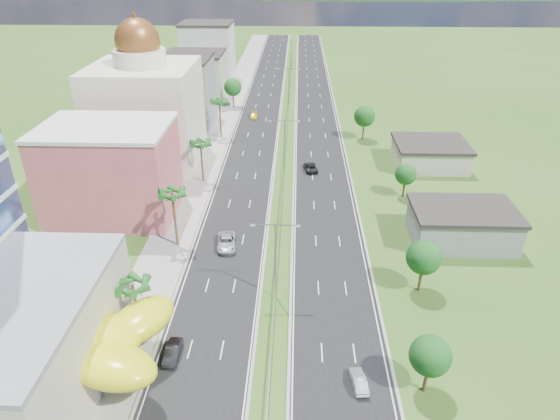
# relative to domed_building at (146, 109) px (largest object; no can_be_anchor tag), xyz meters

# --- Properties ---
(ground) EXTENTS (500.00, 500.00, 0.00)m
(ground) POSITION_rel_domed_building_xyz_m (28.00, -55.00, -11.35)
(ground) COLOR #2D5119
(ground) RESTS_ON ground
(road_left) EXTENTS (11.00, 260.00, 0.04)m
(road_left) POSITION_rel_domed_building_xyz_m (20.50, 35.00, -11.33)
(road_left) COLOR black
(road_left) RESTS_ON ground
(road_right) EXTENTS (11.00, 260.00, 0.04)m
(road_right) POSITION_rel_domed_building_xyz_m (35.50, 35.00, -11.33)
(road_right) COLOR black
(road_right) RESTS_ON ground
(sidewalk_left) EXTENTS (7.00, 260.00, 0.12)m
(sidewalk_left) POSITION_rel_domed_building_xyz_m (11.00, 35.00, -11.29)
(sidewalk_left) COLOR gray
(sidewalk_left) RESTS_ON ground
(median_guardrail) EXTENTS (0.10, 216.06, 0.76)m
(median_guardrail) POSITION_rel_domed_building_xyz_m (28.00, 16.99, -10.74)
(median_guardrail) COLOR gray
(median_guardrail) RESTS_ON ground
(streetlight_median_b) EXTENTS (6.04, 0.25, 11.00)m
(streetlight_median_b) POSITION_rel_domed_building_xyz_m (28.00, -45.00, -4.61)
(streetlight_median_b) COLOR gray
(streetlight_median_b) RESTS_ON ground
(streetlight_median_c) EXTENTS (6.04, 0.25, 11.00)m
(streetlight_median_c) POSITION_rel_domed_building_xyz_m (28.00, -5.00, -4.61)
(streetlight_median_c) COLOR gray
(streetlight_median_c) RESTS_ON ground
(streetlight_median_d) EXTENTS (6.04, 0.25, 11.00)m
(streetlight_median_d) POSITION_rel_domed_building_xyz_m (28.00, 40.00, -4.61)
(streetlight_median_d) COLOR gray
(streetlight_median_d) RESTS_ON ground
(streetlight_median_e) EXTENTS (6.04, 0.25, 11.00)m
(streetlight_median_e) POSITION_rel_domed_building_xyz_m (28.00, 85.00, -4.61)
(streetlight_median_e) COLOR gray
(streetlight_median_e) RESTS_ON ground
(lime_canopy) EXTENTS (18.00, 15.00, 7.40)m
(lime_canopy) POSITION_rel_domed_building_xyz_m (8.00, -59.00, -6.36)
(lime_canopy) COLOR yellow
(lime_canopy) RESTS_ON ground
(pink_shophouse) EXTENTS (20.00, 15.00, 15.00)m
(pink_shophouse) POSITION_rel_domed_building_xyz_m (0.00, -23.00, -3.85)
(pink_shophouse) COLOR #C4505B
(pink_shophouse) RESTS_ON ground
(domed_building) EXTENTS (20.00, 20.00, 28.70)m
(domed_building) POSITION_rel_domed_building_xyz_m (0.00, 0.00, 0.00)
(domed_building) COLOR beige
(domed_building) RESTS_ON ground
(midrise_grey) EXTENTS (16.00, 15.00, 16.00)m
(midrise_grey) POSITION_rel_domed_building_xyz_m (1.00, 25.00, -3.35)
(midrise_grey) COLOR gray
(midrise_grey) RESTS_ON ground
(midrise_beige) EXTENTS (16.00, 15.00, 13.00)m
(midrise_beige) POSITION_rel_domed_building_xyz_m (1.00, 47.00, -4.85)
(midrise_beige) COLOR #B1A892
(midrise_beige) RESTS_ON ground
(midrise_white) EXTENTS (16.00, 15.00, 18.00)m
(midrise_white) POSITION_rel_domed_building_xyz_m (1.00, 70.00, -2.35)
(midrise_white) COLOR silver
(midrise_white) RESTS_ON ground
(shed_near) EXTENTS (15.00, 10.00, 5.00)m
(shed_near) POSITION_rel_domed_building_xyz_m (56.00, -30.00, -8.85)
(shed_near) COLOR gray
(shed_near) RESTS_ON ground
(shed_far) EXTENTS (14.00, 12.00, 4.40)m
(shed_far) POSITION_rel_domed_building_xyz_m (58.00, -0.00, -9.15)
(shed_far) COLOR #B1A892
(shed_far) RESTS_ON ground
(palm_tree_b) EXTENTS (3.60, 3.60, 8.10)m
(palm_tree_b) POSITION_rel_domed_building_xyz_m (12.50, -53.00, -4.29)
(palm_tree_b) COLOR #47301C
(palm_tree_b) RESTS_ON ground
(palm_tree_c) EXTENTS (3.60, 3.60, 9.60)m
(palm_tree_c) POSITION_rel_domed_building_xyz_m (12.50, -33.00, -2.85)
(palm_tree_c) COLOR #47301C
(palm_tree_c) RESTS_ON ground
(palm_tree_d) EXTENTS (3.60, 3.60, 8.60)m
(palm_tree_d) POSITION_rel_domed_building_xyz_m (12.50, -10.00, -3.81)
(palm_tree_d) COLOR #47301C
(palm_tree_d) RESTS_ON ground
(palm_tree_e) EXTENTS (3.60, 3.60, 9.40)m
(palm_tree_e) POSITION_rel_domed_building_xyz_m (12.50, 15.00, -3.05)
(palm_tree_e) COLOR #47301C
(palm_tree_e) RESTS_ON ground
(leafy_tree_lfar) EXTENTS (4.90, 4.90, 8.05)m
(leafy_tree_lfar) POSITION_rel_domed_building_xyz_m (12.50, 40.00, -5.78)
(leafy_tree_lfar) COLOR #47301C
(leafy_tree_lfar) RESTS_ON ground
(leafy_tree_ra) EXTENTS (4.20, 4.20, 6.90)m
(leafy_tree_ra) POSITION_rel_domed_building_xyz_m (44.00, -60.00, -6.58)
(leafy_tree_ra) COLOR #47301C
(leafy_tree_ra) RESTS_ON ground
(leafy_tree_rb) EXTENTS (4.55, 4.55, 7.47)m
(leafy_tree_rb) POSITION_rel_domed_building_xyz_m (47.00, -43.00, -6.18)
(leafy_tree_rb) COLOR #47301C
(leafy_tree_rb) RESTS_ON ground
(leafy_tree_rc) EXTENTS (3.85, 3.85, 6.33)m
(leafy_tree_rc) POSITION_rel_domed_building_xyz_m (50.00, -15.00, -6.98)
(leafy_tree_rc) COLOR #47301C
(leafy_tree_rc) RESTS_ON ground
(leafy_tree_rd) EXTENTS (4.90, 4.90, 8.05)m
(leafy_tree_rd) POSITION_rel_domed_building_xyz_m (46.00, 15.00, -5.78)
(leafy_tree_rd) COLOR #47301C
(leafy_tree_rd) RESTS_ON ground
(car_dark_left) EXTENTS (1.55, 4.32, 1.42)m
(car_dark_left) POSITION_rel_domed_building_xyz_m (17.03, -56.28, -10.60)
(car_dark_left) COLOR black
(car_dark_left) RESTS_ON road_left
(car_silver_mid_left) EXTENTS (3.39, 6.17, 1.64)m
(car_silver_mid_left) POSITION_rel_domed_building_xyz_m (20.06, -33.22, -10.50)
(car_silver_mid_left) COLOR #A5A7AD
(car_silver_mid_left) RESTS_ON road_left
(car_yellow_far_left) EXTENTS (2.05, 4.59, 1.31)m
(car_yellow_far_left) POSITION_rel_domed_building_xyz_m (19.02, 30.02, -10.66)
(car_yellow_far_left) COLOR yellow
(car_yellow_far_left) RESTS_ON road_left
(car_silver_right) EXTENTS (1.85, 4.03, 1.28)m
(car_silver_right) POSITION_rel_domed_building_xyz_m (37.28, -59.61, -10.67)
(car_silver_right) COLOR #B4B8BC
(car_silver_right) RESTS_ON road_right
(car_dark_far_right) EXTENTS (3.12, 5.39, 1.41)m
(car_dark_far_right) POSITION_rel_domed_building_xyz_m (33.33, -3.81, -10.61)
(car_dark_far_right) COLOR black
(car_dark_far_right) RESTS_ON road_right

